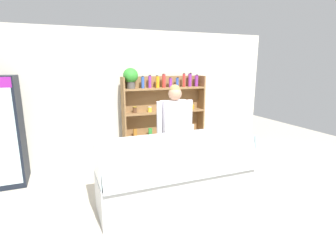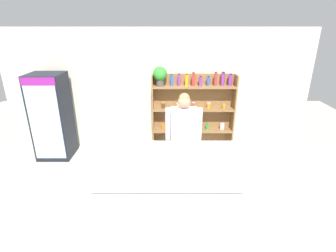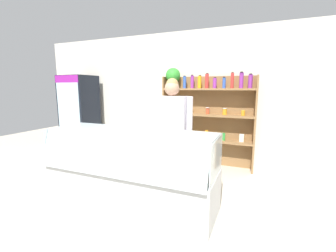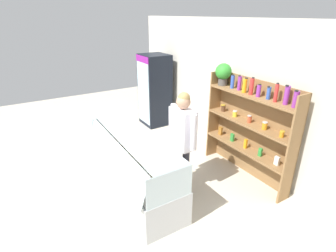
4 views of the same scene
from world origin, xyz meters
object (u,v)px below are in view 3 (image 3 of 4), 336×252
at_px(drinks_fridge, 80,115).
at_px(shelving_unit, 203,111).
at_px(shop_clerk, 172,124).
at_px(deli_display_case, 130,183).

relative_size(drinks_fridge, shelving_unit, 0.94).
bearing_deg(shop_clerk, drinks_fridge, 160.18).
xyz_separation_m(shelving_unit, shop_clerk, (-0.17, -1.23, -0.10)).
bearing_deg(shop_clerk, shelving_unit, 81.92).
bearing_deg(shelving_unit, deli_display_case, -103.36).
distance_m(drinks_fridge, shop_clerk, 2.92).
height_order(shelving_unit, deli_display_case, shelving_unit).
distance_m(deli_display_case, shop_clerk, 1.05).
relative_size(shelving_unit, shop_clerk, 1.15).
distance_m(shelving_unit, deli_display_case, 2.17).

